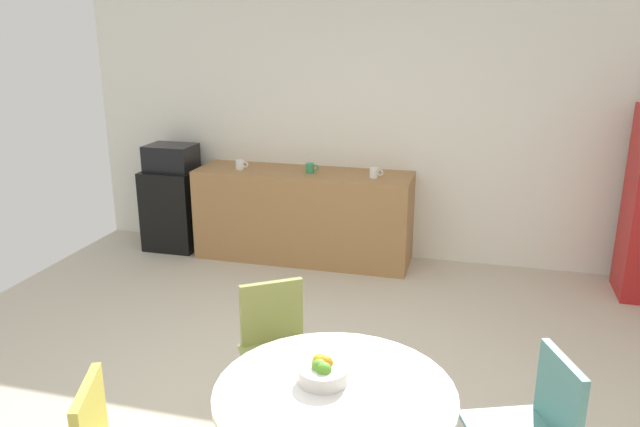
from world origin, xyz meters
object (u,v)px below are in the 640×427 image
(fruit_bowl, at_px, (323,372))
(mug_red, at_px, (240,165))
(round_table, at_px, (334,419))
(chair_olive, at_px, (276,337))
(mini_fridge, at_px, (175,208))
(microwave, at_px, (171,157))
(mug_green, at_px, (310,168))
(chair_teal, at_px, (538,419))
(mug_white, at_px, (374,173))

(fruit_bowl, xyz_separation_m, mug_red, (-1.69, 3.22, 0.16))
(round_table, height_order, chair_olive, chair_olive)
(mini_fridge, xyz_separation_m, mug_red, (0.79, -0.07, 0.53))
(mini_fridge, height_order, chair_olive, mini_fridge)
(microwave, xyz_separation_m, chair_olive, (2.01, -2.57, -0.44))
(mug_green, bearing_deg, fruit_bowl, -73.32)
(round_table, xyz_separation_m, chair_teal, (0.88, 0.35, -0.08))
(round_table, xyz_separation_m, mug_green, (-1.05, 3.32, 0.35))
(mug_green, height_order, mug_red, same)
(microwave, distance_m, round_table, 4.22)
(microwave, bearing_deg, mug_white, -2.10)
(microwave, xyz_separation_m, fruit_bowl, (2.48, -3.29, -0.17))
(microwave, distance_m, fruit_bowl, 4.12)
(microwave, xyz_separation_m, chair_teal, (3.43, -3.00, -0.44))
(round_table, height_order, mug_green, mug_green)
(mini_fridge, distance_m, mug_white, 2.20)
(mini_fridge, xyz_separation_m, chair_olive, (2.01, -2.57, 0.10))
(round_table, xyz_separation_m, chair_olive, (-0.54, 0.78, -0.08))
(microwave, bearing_deg, mug_green, -1.30)
(microwave, relative_size, chair_olive, 0.58)
(mug_white, bearing_deg, microwave, 177.90)
(microwave, bearing_deg, chair_olive, -52.00)
(round_table, distance_m, chair_olive, 0.95)
(chair_olive, xyz_separation_m, mug_red, (-1.22, 2.50, 0.43))
(fruit_bowl, bearing_deg, microwave, 126.94)
(mini_fridge, bearing_deg, round_table, -52.79)
(round_table, xyz_separation_m, mug_white, (-0.41, 3.27, 0.35))
(chair_olive, xyz_separation_m, mug_green, (-0.51, 2.53, 0.43))
(mug_red, bearing_deg, fruit_bowl, -62.36)
(mini_fridge, relative_size, microwave, 1.74)
(mini_fridge, bearing_deg, fruit_bowl, -53.06)
(mini_fridge, distance_m, mug_green, 1.59)
(chair_olive, distance_m, mug_white, 2.53)
(mug_green, xyz_separation_m, mug_red, (-0.71, -0.04, 0.00))
(fruit_bowl, xyz_separation_m, mug_green, (-0.98, 3.26, 0.16))
(mini_fridge, distance_m, round_table, 4.21)
(chair_teal, relative_size, mug_white, 6.43)
(mini_fridge, bearing_deg, microwave, 0.00)
(mug_green, bearing_deg, round_table, -72.51)
(mini_fridge, height_order, round_table, mini_fridge)
(chair_teal, relative_size, chair_olive, 1.00)
(microwave, distance_m, mug_green, 1.50)
(mug_green, bearing_deg, mug_red, -176.78)
(mug_white, bearing_deg, mug_red, 179.81)
(mug_green, bearing_deg, mini_fridge, 178.70)
(microwave, relative_size, fruit_bowl, 2.15)
(mug_white, bearing_deg, mug_green, 176.01)
(chair_teal, distance_m, chair_olive, 1.49)
(chair_teal, height_order, mug_red, mug_red)
(microwave, height_order, chair_olive, microwave)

